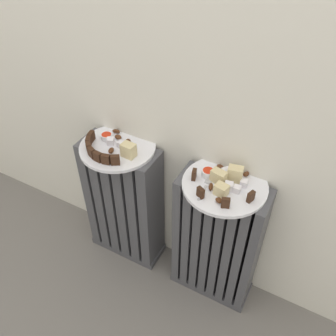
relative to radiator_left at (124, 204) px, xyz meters
name	(u,v)px	position (x,y,z in m)	size (l,w,h in m)	color
ground_plane	(134,317)	(0.21, -0.28, -0.28)	(6.00, 6.00, 0.00)	slate
radiator_left	(124,204)	(0.00, 0.00, 0.00)	(0.32, 0.13, 0.58)	#47474C
radiator_right	(216,242)	(0.41, 0.00, 0.00)	(0.32, 0.13, 0.58)	#47474C
plate_left	(118,147)	(0.00, 0.00, 0.30)	(0.28, 0.28, 0.01)	white
plate_right	(225,185)	(0.41, 0.00, 0.30)	(0.28, 0.28, 0.01)	white
dark_cake_slice_left_0	(91,136)	(-0.10, -0.02, 0.32)	(0.03, 0.02, 0.04)	#382114
dark_cake_slice_left_1	(89,142)	(-0.09, -0.05, 0.32)	(0.03, 0.02, 0.04)	#382114
dark_cake_slice_left_2	(89,147)	(-0.07, -0.07, 0.32)	(0.03, 0.02, 0.04)	#382114
dark_cake_slice_left_3	(92,153)	(-0.04, -0.09, 0.32)	(0.03, 0.02, 0.04)	#382114
dark_cake_slice_left_4	(98,157)	(-0.01, -0.10, 0.32)	(0.03, 0.02, 0.04)	#382114
dark_cake_slice_left_5	(106,159)	(0.02, -0.10, 0.32)	(0.03, 0.02, 0.04)	#382114
dark_cake_slice_left_6	(115,160)	(0.05, -0.09, 0.32)	(0.03, 0.02, 0.04)	#382114
marble_cake_slice_left_0	(128,150)	(0.07, -0.03, 0.33)	(0.05, 0.04, 0.05)	beige
turkish_delight_left_0	(111,141)	(-0.03, 0.00, 0.32)	(0.02, 0.02, 0.02)	white
turkish_delight_left_1	(121,144)	(0.01, 0.00, 0.32)	(0.02, 0.02, 0.02)	white
medjool_date_left_0	(128,141)	(0.02, 0.03, 0.31)	(0.02, 0.02, 0.02)	#4C2814
medjool_date_left_1	(111,150)	(0.00, -0.04, 0.31)	(0.03, 0.02, 0.01)	#4C2814
medjool_date_left_2	(118,137)	(-0.02, 0.04, 0.31)	(0.03, 0.02, 0.02)	#4C2814
medjool_date_left_3	(116,131)	(-0.05, 0.06, 0.31)	(0.03, 0.01, 0.02)	#4C2814
jam_bowl_left	(107,136)	(-0.06, 0.02, 0.32)	(0.04, 0.04, 0.02)	white
dark_cake_slice_right_0	(194,175)	(0.32, -0.03, 0.32)	(0.03, 0.01, 0.04)	#382114
dark_cake_slice_right_1	(201,193)	(0.37, -0.09, 0.32)	(0.03, 0.01, 0.04)	#382114
dark_cake_slice_right_2	(226,203)	(0.45, -0.09, 0.32)	(0.03, 0.01, 0.04)	#382114
dark_cake_slice_right_3	(251,197)	(0.51, -0.03, 0.32)	(0.03, 0.01, 0.04)	#382114
marble_cake_slice_right_0	(235,174)	(0.43, 0.03, 0.33)	(0.05, 0.03, 0.05)	beige
marble_cake_slice_right_1	(221,190)	(0.42, -0.05, 0.32)	(0.04, 0.03, 0.04)	beige
marble_cake_slice_right_2	(219,177)	(0.39, 0.00, 0.33)	(0.05, 0.03, 0.04)	beige
turkish_delight_right_0	(226,172)	(0.40, 0.04, 0.32)	(0.02, 0.02, 0.02)	white
turkish_delight_right_1	(237,189)	(0.46, -0.02, 0.32)	(0.02, 0.02, 0.02)	white
turkish_delight_right_2	(229,186)	(0.43, -0.02, 0.32)	(0.03, 0.03, 0.03)	white
turkish_delight_right_3	(244,183)	(0.47, 0.02, 0.32)	(0.02, 0.02, 0.02)	white
medjool_date_right_0	(219,200)	(0.43, -0.08, 0.31)	(0.02, 0.02, 0.01)	#4C2814
medjool_date_right_1	(211,187)	(0.38, -0.04, 0.31)	(0.03, 0.01, 0.02)	#4C2814
medjool_date_right_2	(246,174)	(0.46, 0.07, 0.31)	(0.02, 0.02, 0.02)	#4C2814
medjool_date_right_3	(220,167)	(0.37, 0.06, 0.31)	(0.03, 0.02, 0.02)	#4C2814
jam_bowl_right	(208,173)	(0.35, 0.01, 0.32)	(0.04, 0.04, 0.02)	white
fork	(205,188)	(0.37, -0.05, 0.31)	(0.02, 0.10, 0.00)	#B7B7BC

